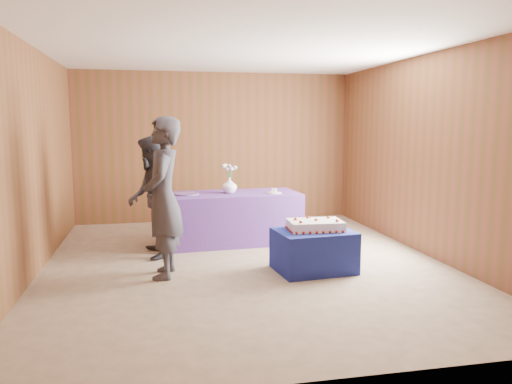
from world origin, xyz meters
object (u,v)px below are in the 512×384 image
object	(u,v)px
serving_table	(232,218)
guest_left	(163,198)
sheet_cake	(315,225)
guest_right	(152,197)
cake_table	(314,251)
vase	(229,185)

from	to	relation	value
serving_table	guest_left	distance (m)	1.91
sheet_cake	guest_right	xyz separation A→B (m)	(-1.93, 1.01, 0.25)
serving_table	guest_right	world-z (taller)	guest_right
cake_table	serving_table	distance (m)	1.82
cake_table	guest_right	size ratio (longest dim) A/B	0.55
guest_left	guest_right	size ratio (longest dim) A/B	1.14
vase	guest_left	bearing A→B (deg)	-123.23
serving_table	guest_right	bearing A→B (deg)	-155.25
cake_table	guest_left	distance (m)	1.91
guest_left	guest_right	distance (m)	0.91
sheet_cake	guest_right	size ratio (longest dim) A/B	0.43
guest_left	guest_right	xyz separation A→B (m)	(-0.13, 0.89, -0.12)
sheet_cake	vase	bearing A→B (deg)	118.60
vase	guest_left	distance (m)	1.83
guest_right	serving_table	bearing A→B (deg)	114.85
vase	guest_left	size ratio (longest dim) A/B	0.13
sheet_cake	guest_left	size ratio (longest dim) A/B	0.37
guest_left	sheet_cake	bearing A→B (deg)	92.51
serving_table	guest_right	distance (m)	1.39
vase	guest_right	size ratio (longest dim) A/B	0.14
serving_table	sheet_cake	size ratio (longest dim) A/B	2.88
guest_right	sheet_cake	bearing A→B (deg)	59.06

